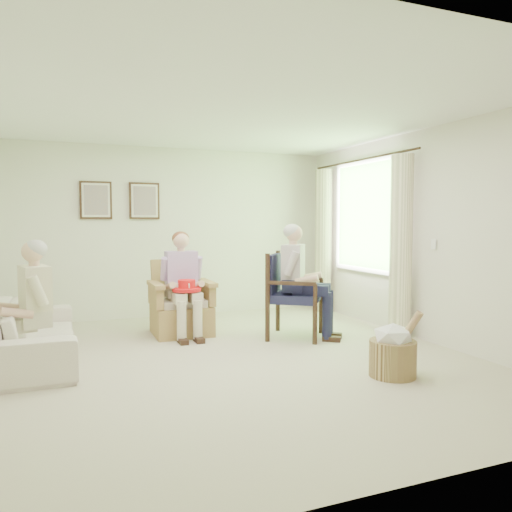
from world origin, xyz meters
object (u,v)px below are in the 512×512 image
person_dark (298,272)px  hatbox (393,350)px  red_hat (187,287)px  wicker_armchair (181,310)px  wood_armchair (292,291)px  person_wicker (183,277)px  sofa (34,333)px  person_sofa (31,299)px

person_dark → hatbox: 1.81m
red_hat → wicker_armchair: bearing=89.4°
red_hat → wood_armchair: bearing=-13.2°
person_wicker → hatbox: size_ratio=2.02×
wicker_armchair → wood_armchair: bearing=-25.5°
person_wicker → person_dark: size_ratio=0.93×
person_wicker → red_hat: 0.23m
wood_armchair → sofa: bearing=126.8°
sofa → hatbox: hatbox is taller
wicker_armchair → red_hat: 0.49m
wood_armchair → hatbox: wood_armchair is taller
person_wicker → person_dark: 1.48m
wood_armchair → wicker_armchair: bearing=99.8°
wicker_armchair → person_sofa: bearing=-147.4°
wicker_armchair → red_hat: wicker_armchair is taller
person_dark → red_hat: size_ratio=3.94×
wicker_armchair → hatbox: wicker_armchair is taller
wood_armchair → sofa: 3.06m
hatbox → person_wicker: bearing=121.1°
person_dark → red_hat: person_dark is taller
red_hat → person_dark: bearing=-20.2°
wood_armchair → sofa: (-3.04, -0.04, -0.27)m
wicker_armchair → sofa: size_ratio=0.47×
wood_armchair → person_wicker: 1.41m
person_sofa → wicker_armchair: bearing=108.6°
wicker_armchair → wood_armchair: 1.48m
wood_armchair → hatbox: 1.92m
sofa → wicker_armchair: bearing=-68.6°
person_dark → person_sofa: bearing=131.1°
person_sofa → red_hat: person_sofa is taller
person_dark → person_sofa: size_ratio=1.11×
person_wicker → hatbox: (1.45, -2.40, -0.51)m
red_hat → hatbox: (1.45, -2.19, -0.41)m
sofa → hatbox: size_ratio=3.18×
hatbox → red_hat: bearing=123.5°
person_wicker → person_sofa: person_wicker is taller
wicker_armchair → hatbox: (1.45, -2.53, -0.05)m
wood_armchair → red_hat: 1.34m
wicker_armchair → person_sofa: 2.09m
person_wicker → person_dark: person_dark is taller
person_sofa → hatbox: size_ratio=1.94×
wood_armchair → person_sofa: bearing=134.3°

